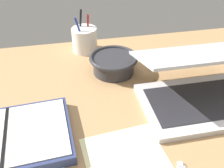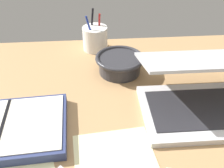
{
  "view_description": "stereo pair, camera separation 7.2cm",
  "coord_description": "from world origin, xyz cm",
  "px_view_note": "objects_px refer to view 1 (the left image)",
  "views": [
    {
      "loc": [
        -15.86,
        -50.15,
        51.74
      ],
      "look_at": [
        -4.08,
        6.73,
        9.0
      ],
      "focal_mm": 40.0,
      "sensor_mm": 36.0,
      "label": 1
    },
    {
      "loc": [
        -8.73,
        -51.17,
        51.74
      ],
      "look_at": [
        -4.08,
        6.73,
        9.0
      ],
      "focal_mm": 40.0,
      "sensor_mm": 36.0,
      "label": 2
    }
  ],
  "objects_px": {
    "laptop": "(198,86)",
    "pen_cup": "(85,39)",
    "planner": "(6,139)",
    "bowl": "(113,63)"
  },
  "relations": [
    {
      "from": "bowl",
      "to": "pen_cup",
      "type": "distance_m",
      "value": 0.2
    },
    {
      "from": "bowl",
      "to": "laptop",
      "type": "bearing_deg",
      "value": -43.87
    },
    {
      "from": "bowl",
      "to": "planner",
      "type": "relative_size",
      "value": 0.51
    },
    {
      "from": "laptop",
      "to": "pen_cup",
      "type": "xyz_separation_m",
      "value": [
        -0.29,
        0.38,
        -0.0
      ]
    },
    {
      "from": "laptop",
      "to": "bowl",
      "type": "bearing_deg",
      "value": 136.51
    },
    {
      "from": "pen_cup",
      "to": "planner",
      "type": "relative_size",
      "value": 0.48
    },
    {
      "from": "bowl",
      "to": "pen_cup",
      "type": "height_order",
      "value": "pen_cup"
    },
    {
      "from": "laptop",
      "to": "planner",
      "type": "relative_size",
      "value": 1.02
    },
    {
      "from": "laptop",
      "to": "bowl",
      "type": "distance_m",
      "value": 0.3
    },
    {
      "from": "laptop",
      "to": "planner",
      "type": "xyz_separation_m",
      "value": [
        -0.55,
        -0.06,
        -0.04
      ]
    }
  ]
}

